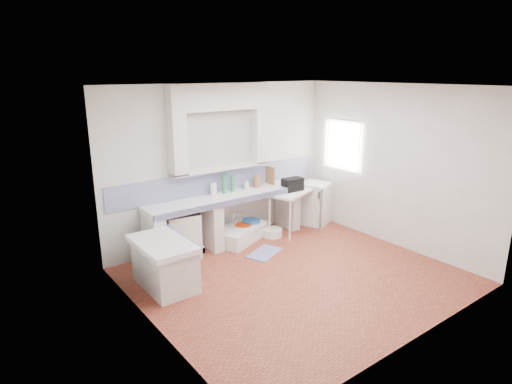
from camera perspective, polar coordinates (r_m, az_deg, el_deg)
floor at (r=6.65m, az=5.29°, el=-11.07°), size 4.50×4.50×0.00m
ceiling at (r=5.94m, az=5.99°, el=13.81°), size 4.50×4.50×0.00m
wall_back at (r=7.69m, az=-4.49°, el=3.78°), size 4.50×0.00×4.50m
wall_front at (r=4.93m, az=21.50°, el=-4.27°), size 4.50×0.00×4.50m
wall_left at (r=4.97m, az=-13.96°, el=-3.46°), size 0.00×4.50×4.50m
wall_right at (r=7.81m, az=17.93°, el=3.23°), size 0.00×4.50×4.50m
alcove_mass at (r=7.38m, az=-4.83°, el=12.48°), size 1.90×0.25×0.45m
window_frame at (r=8.63m, az=12.23°, el=6.14°), size 0.35×0.86×1.06m
lace_valance at (r=8.47m, az=11.73°, el=8.59°), size 0.01×0.84×0.24m
counter_slab at (r=7.53m, az=-3.81°, el=-0.72°), size 3.00×0.60×0.08m
counter_lip at (r=7.31m, az=-2.61°, el=-1.22°), size 3.00×0.04×0.10m
counter_pier_left at (r=7.06m, az=-13.35°, el=-6.16°), size 0.20×0.55×0.82m
counter_pier_mid at (r=7.50m, az=-5.99°, el=-4.47°), size 0.20×0.55×0.82m
counter_pier_right at (r=8.47m, az=4.19°, el=-2.01°), size 0.20×0.55×0.82m
peninsula_top at (r=6.21m, az=-12.16°, el=-6.70°), size 0.70×1.10×0.08m
peninsula_base at (r=6.35m, az=-11.98°, el=-9.62°), size 0.60×1.00×0.62m
peninsula_lip at (r=6.34m, az=-9.45°, el=-6.07°), size 0.04×1.10×0.10m
backsplash at (r=7.75m, az=-4.38°, el=1.59°), size 4.27×0.03×0.40m
stove at (r=7.27m, az=-9.80°, el=-5.58°), size 0.62×0.60×0.75m
sink at (r=7.87m, az=-2.12°, el=-5.60°), size 1.18×0.91×0.25m
side_table at (r=8.26m, az=4.66°, el=-2.56°), size 1.09×0.83×0.04m
fridge at (r=8.75m, az=7.83°, el=-1.47°), size 0.71×0.71×0.84m
bucket_red at (r=7.65m, az=-4.29°, el=-6.21°), size 0.38×0.38×0.27m
bucket_orange at (r=7.92m, az=-1.67°, el=-5.31°), size 0.31×0.31×0.29m
bucket_blue at (r=8.07m, az=-0.64°, el=-4.77°), size 0.36×0.36×0.32m
basin_white at (r=8.10m, az=2.16°, el=-5.37°), size 0.38×0.38×0.14m
water_bottle_a at (r=7.94m, az=-3.61°, el=-5.31°), size 0.09×0.09×0.28m
water_bottle_b at (r=7.99m, az=-2.93°, el=-5.05°), size 0.11×0.11×0.31m
black_bag at (r=8.14m, az=4.86°, el=1.01°), size 0.40×0.24×0.25m
green_bottle_a at (r=7.61m, az=-4.28°, el=1.12°), size 0.08×0.08×0.35m
green_bottle_b at (r=7.71m, az=-3.16°, el=1.16°), size 0.08×0.08×0.30m
knife_block at (r=7.98m, az=0.14°, el=1.39°), size 0.12×0.10×0.22m
cutting_board at (r=8.20m, az=1.89°, el=2.21°), size 0.04×0.25×0.34m
paper_towel at (r=7.51m, az=-5.66°, el=0.38°), size 0.11×0.11×0.21m
soap_bottle at (r=7.90m, az=-1.26°, el=1.08°), size 0.10×0.10×0.18m
rug at (r=7.39m, az=1.14°, el=-8.07°), size 0.75×0.60×0.01m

